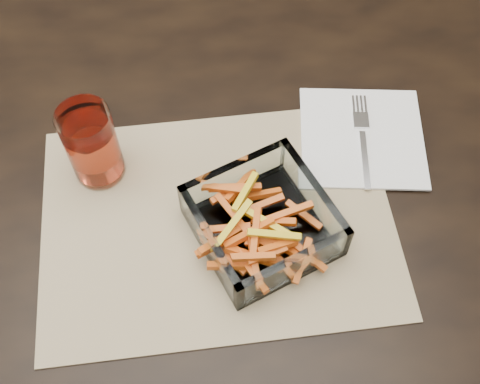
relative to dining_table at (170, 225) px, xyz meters
name	(u,v)px	position (x,y,z in m)	size (l,w,h in m)	color
dining_table	(170,225)	(0.00, 0.00, 0.00)	(1.60, 0.90, 0.75)	black
placemat	(218,220)	(0.07, -0.05, 0.09)	(0.45, 0.33, 0.00)	tan
glass_bowl	(263,223)	(0.12, -0.07, 0.12)	(0.20, 0.20, 0.06)	white
tumbler	(93,147)	(-0.08, 0.04, 0.15)	(0.07, 0.07, 0.12)	white
napkin	(362,137)	(0.28, 0.06, 0.09)	(0.17, 0.17, 0.00)	white
fork	(363,137)	(0.28, 0.06, 0.10)	(0.03, 0.16, 0.00)	silver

